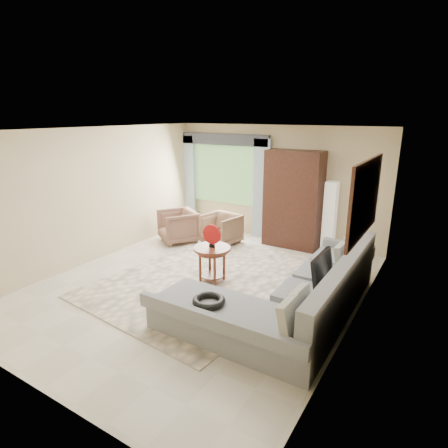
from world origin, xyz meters
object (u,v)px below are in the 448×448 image
Objects in this scene: potted_plant at (195,219)px; coffee_table at (212,264)px; floor_lamp at (330,217)px; armchair_right at (221,229)px; sectional_sofa at (296,301)px; tv_screen at (323,270)px; armchair_left at (178,226)px; armoire at (293,199)px.

coffee_table is at bearing -48.65° from potted_plant.
armchair_right is at bearing -159.77° from floor_lamp.
sectional_sofa is at bearing -81.67° from floor_lamp.
sectional_sofa is at bearing -29.23° from armchair_right.
tv_screen is 4.85m from potted_plant.
tv_screen reaches higher than sectional_sofa.
coffee_table is at bearing 176.16° from tv_screen.
floor_lamp is at bearing 54.82° from armchair_left.
coffee_table is 2.31m from armchair_left.
coffee_table is 1.98m from armchair_right.
coffee_table is 1.29× the size of potted_plant.
armchair_left is at bearing -74.80° from potted_plant.
armoire reaches higher than coffee_table.
potted_plant is at bearing 148.03° from tv_screen.
armoire is (1.39, 0.75, 0.70)m from armchair_right.
sectional_sofa is 4.68× the size of tv_screen.
coffee_table is at bearing 166.81° from sectional_sofa.
floor_lamp is at bearing 30.36° from armchair_right.
tv_screen is at bearing -31.97° from potted_plant.
floor_lamp is at bearing 63.77° from coffee_table.
potted_plant is 0.24× the size of armoire.
armchair_left is 0.99m from armchair_right.
tv_screen is 1.49× the size of potted_plant.
armchair_left is 0.53× the size of floor_lamp.
tv_screen is at bearing -3.84° from coffee_table.
armoire is at bearing 113.06° from sectional_sofa.
coffee_table is at bearing -51.99° from armchair_right.
armchair_right is 1.73m from armoire.
sectional_sofa is at bearing -135.14° from tv_screen.
armoire is (2.31, 1.12, 0.69)m from armchair_left.
armchair_left is at bearing 143.23° from coffee_table.
floor_lamp is (1.26, 2.56, 0.41)m from coffee_table.
armchair_right is (0.92, 0.37, -0.02)m from armchair_left.
armchair_left is at bearing -147.98° from armchair_right.
floor_lamp reaches higher than sectional_sofa.
sectional_sofa is at bearing -66.94° from armoire.
sectional_sofa is 3.39m from armchair_right.
sectional_sofa is at bearing -36.39° from potted_plant.
armoire is (2.59, 0.08, 0.80)m from potted_plant.
tv_screen is at bearing 44.86° from sectional_sofa.
armoire is at bearing 59.89° from armchair_left.
armoire is 1.40× the size of floor_lamp.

